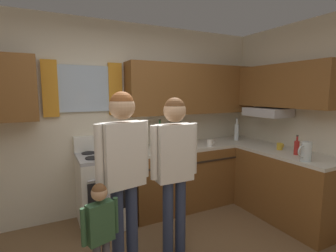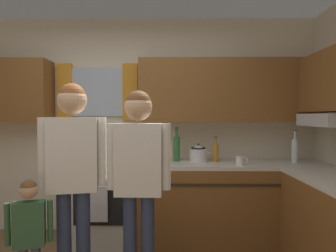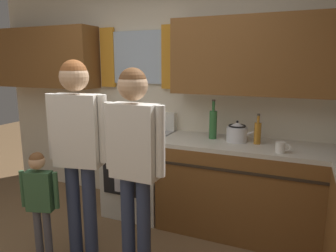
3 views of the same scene
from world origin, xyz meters
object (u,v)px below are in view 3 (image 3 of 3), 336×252
bottle_oil_amber (258,133)px  adult_holding_child (78,138)px  small_child (40,195)px  mug_ceramic_white (281,147)px  adult_in_plaid (134,149)px  bottle_wine_green (213,124)px  stovetop_kettle (237,132)px  stove_oven (140,171)px

bottle_oil_amber → adult_holding_child: (-1.28, -0.99, 0.04)m
bottle_oil_amber → small_child: size_ratio=0.30×
mug_ceramic_white → adult_holding_child: bearing=-153.1°
adult_in_plaid → bottle_wine_green: bearing=72.7°
adult_holding_child → adult_in_plaid: size_ratio=1.04×
mug_ceramic_white → stovetop_kettle: 0.48m
adult_in_plaid → mug_ceramic_white: bearing=37.7°
stovetop_kettle → small_child: size_ratio=0.29×
bottle_oil_amber → stovetop_kettle: 0.19m
stove_oven → adult_holding_child: (-0.03, -0.96, 0.59)m
stovetop_kettle → adult_holding_child: 1.48m
bottle_oil_amber → mug_ceramic_white: (0.22, -0.23, -0.06)m
stovetop_kettle → adult_in_plaid: 1.15m
adult_holding_child → adult_in_plaid: 0.52m
mug_ceramic_white → small_child: 2.03m
mug_ceramic_white → adult_in_plaid: 1.25m
stove_oven → stovetop_kettle: size_ratio=4.02×
adult_in_plaid → small_child: size_ratio=1.69×
stovetop_kettle → small_child: 1.84m
stove_oven → small_child: (-0.29, -1.16, 0.13)m
bottle_oil_amber → adult_holding_child: adult_holding_child is taller
bottle_wine_green → small_child: 1.70m
bottle_wine_green → adult_in_plaid: bearing=-107.3°
stove_oven → small_child: bearing=-104.1°
mug_ceramic_white → small_child: size_ratio=0.13×
bottle_wine_green → adult_in_plaid: adult_in_plaid is taller
mug_ceramic_white → small_child: mug_ceramic_white is taller
bottle_oil_amber → adult_in_plaid: (-0.76, -0.99, 0.01)m
stovetop_kettle → adult_holding_child: size_ratio=0.16×
stove_oven → bottle_oil_amber: bottle_oil_amber is taller
mug_ceramic_white → adult_in_plaid: size_ratio=0.08×
bottle_oil_amber → adult_in_plaid: 1.25m
adult_holding_child → bottle_wine_green: bearing=51.0°
bottle_wine_green → small_child: bearing=-131.8°
bottle_wine_green → adult_in_plaid: size_ratio=0.24×
bottle_oil_amber → stove_oven: bearing=-178.8°
bottle_oil_amber → adult_holding_child: size_ratio=0.17×
bottle_wine_green → adult_holding_child: size_ratio=0.24×
bottle_oil_amber → small_child: 1.98m
stovetop_kettle → bottle_wine_green: bearing=173.3°
stove_oven → adult_holding_child: adult_holding_child is taller
bottle_wine_green → mug_ceramic_white: 0.72m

